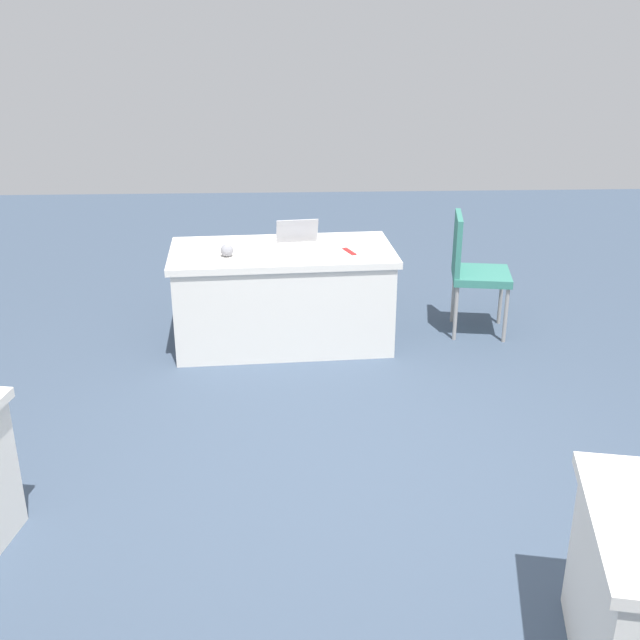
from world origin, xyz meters
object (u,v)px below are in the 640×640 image
(table_foreground, at_px, (283,296))
(laptop_silver, at_px, (299,244))
(yarn_ball, at_px, (227,250))
(scissors_red, at_px, (349,251))
(chair_tucked_left, at_px, (472,266))

(table_foreground, distance_m, laptop_silver, 0.43)
(yarn_ball, xyz_separation_m, scissors_red, (-0.89, -0.07, -0.04))
(table_foreground, xyz_separation_m, chair_tucked_left, (-1.48, -0.14, 0.17))
(chair_tucked_left, bearing_deg, laptop_silver, -75.30)
(chair_tucked_left, bearing_deg, yarn_ball, -71.87)
(chair_tucked_left, distance_m, laptop_silver, 1.38)
(table_foreground, xyz_separation_m, scissors_red, (-0.50, 0.09, 0.37))
(chair_tucked_left, height_order, scissors_red, chair_tucked_left)
(laptop_silver, bearing_deg, chair_tucked_left, 179.07)
(yarn_ball, bearing_deg, laptop_silver, -162.32)
(chair_tucked_left, relative_size, scissors_red, 5.28)
(laptop_silver, bearing_deg, yarn_ball, 11.03)
(chair_tucked_left, distance_m, yarn_ball, 1.91)
(yarn_ball, relative_size, scissors_red, 0.51)
(laptop_silver, distance_m, scissors_red, 0.38)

